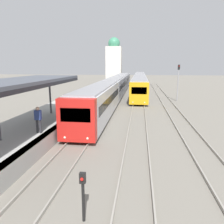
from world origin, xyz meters
TOP-DOWN VIEW (x-y plane):
  - person_on_platform at (-2.21, 9.72)m, footprint 0.40×0.22m
  - train_near at (0.00, 32.84)m, footprint 2.52×45.16m
  - train_far at (3.89, 45.72)m, footprint 2.48×42.06m
  - signal_post_near at (2.22, 3.56)m, footprint 0.20×0.21m
  - signal_mast_far at (9.43, 29.99)m, footprint 0.28×0.29m
  - distant_domed_building at (-3.16, 57.46)m, footprint 4.08×4.08m

SIDE VIEW (x-z plane):
  - signal_post_near at x=2.22m, z-range 0.21..1.97m
  - train_far at x=3.89m, z-range 0.17..3.34m
  - train_near at x=0.00m, z-range 0.17..3.37m
  - person_on_platform at x=-2.21m, z-range 1.10..2.76m
  - signal_mast_far at x=9.43m, z-range 0.66..5.91m
  - distant_domed_building at x=-3.16m, z-range -0.30..12.16m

